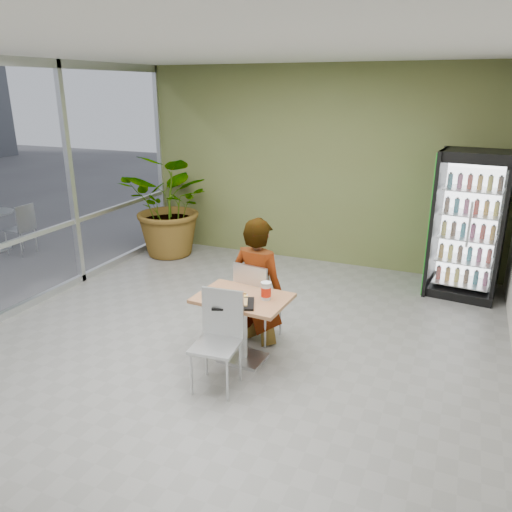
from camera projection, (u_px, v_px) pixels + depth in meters
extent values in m
plane|color=gray|center=(223.00, 354.00, 5.60)|extent=(7.00, 7.00, 0.00)
cube|color=#A47346|center=(243.00, 298.00, 5.25)|extent=(1.00, 0.73, 0.04)
cylinder|color=silver|center=(243.00, 330.00, 5.38)|extent=(0.10, 0.10, 0.71)
cube|color=silver|center=(243.00, 358.00, 5.48)|extent=(0.50, 0.41, 0.04)
cube|color=silver|center=(259.00, 302.00, 5.83)|extent=(0.49, 0.49, 0.03)
cube|color=silver|center=(250.00, 287.00, 5.58)|extent=(0.43, 0.09, 0.51)
cylinder|color=silver|center=(280.00, 317.00, 5.96)|extent=(0.02, 0.02, 0.46)
cylinder|color=silver|center=(254.00, 310.00, 6.14)|extent=(0.02, 0.02, 0.46)
cylinder|color=silver|center=(265.00, 329.00, 5.66)|extent=(0.02, 0.02, 0.46)
cylinder|color=silver|center=(238.00, 322.00, 5.84)|extent=(0.02, 0.02, 0.46)
cube|color=silver|center=(216.00, 346.00, 4.83)|extent=(0.47, 0.47, 0.03)
cube|color=silver|center=(223.00, 313.00, 4.93)|extent=(0.43, 0.07, 0.51)
cylinder|color=silver|center=(191.00, 373.00, 4.79)|extent=(0.02, 0.02, 0.46)
cylinder|color=silver|center=(227.00, 380.00, 4.69)|extent=(0.02, 0.02, 0.46)
cylinder|color=silver|center=(206.00, 355.00, 5.13)|extent=(0.02, 0.02, 0.46)
cylinder|color=silver|center=(240.00, 360.00, 5.02)|extent=(0.02, 0.02, 0.46)
imported|color=black|center=(258.00, 293.00, 5.74)|extent=(0.71, 0.51, 1.79)
cylinder|color=silver|center=(237.00, 295.00, 5.27)|extent=(0.22, 0.22, 0.01)
cylinder|color=silver|center=(266.00, 291.00, 5.16)|extent=(0.10, 0.10, 0.18)
cylinder|color=red|center=(266.00, 292.00, 5.16)|extent=(0.10, 0.10, 0.10)
cylinder|color=silver|center=(266.00, 283.00, 5.13)|extent=(0.11, 0.11, 0.01)
cube|color=silver|center=(211.00, 297.00, 5.22)|extent=(0.23, 0.23, 0.02)
cube|color=black|center=(233.00, 304.00, 5.05)|extent=(0.50, 0.44, 0.02)
cube|color=black|center=(469.00, 225.00, 6.91)|extent=(1.00, 0.82, 2.05)
cube|color=#17961B|center=(433.00, 222.00, 7.08)|extent=(0.09, 0.70, 2.01)
cube|color=white|center=(469.00, 230.00, 6.60)|extent=(0.73, 0.09, 1.64)
imported|color=#316528|center=(172.00, 205.00, 8.63)|extent=(1.69, 1.48, 1.81)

